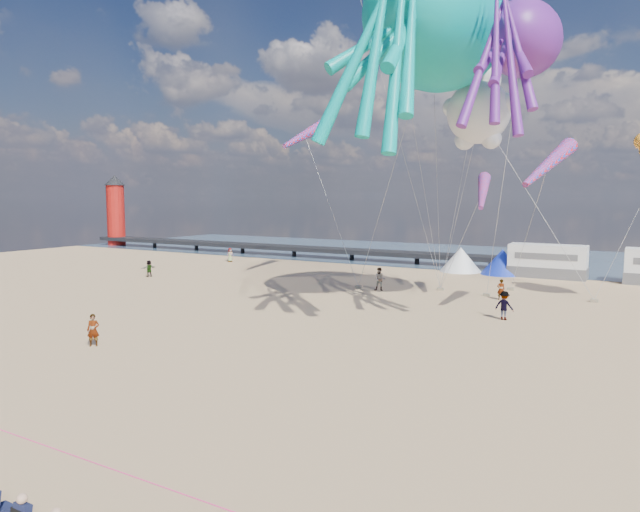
{
  "coord_description": "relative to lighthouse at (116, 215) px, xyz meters",
  "views": [
    {
      "loc": [
        14.02,
        -14.88,
        7.37
      ],
      "look_at": [
        1.85,
        6.0,
        4.83
      ],
      "focal_mm": 32.0,
      "sensor_mm": 36.0,
      "label": 1
    }
  ],
  "objects": [
    {
      "name": "ground",
      "position": [
        56.0,
        -44.0,
        -4.5
      ],
      "size": [
        120.0,
        120.0,
        0.0
      ],
      "primitive_type": "plane",
      "color": "tan",
      "rests_on": "ground"
    },
    {
      "name": "water",
      "position": [
        56.0,
        11.0,
        -4.48
      ],
      "size": [
        120.0,
        120.0,
        0.0
      ],
      "primitive_type": "plane",
      "color": "#37516A",
      "rests_on": "ground"
    },
    {
      "name": "pier",
      "position": [
        28.0,
        0.0,
        -3.5
      ],
      "size": [
        60.0,
        3.0,
        0.5
      ],
      "primitive_type": "cube",
      "color": "black",
      "rests_on": "ground"
    },
    {
      "name": "lighthouse",
      "position": [
        0.0,
        0.0,
        0.0
      ],
      "size": [
        2.6,
        2.6,
        9.0
      ],
      "primitive_type": "cylinder",
      "color": "#A5140F",
      "rests_on": "ground"
    },
    {
      "name": "motorhome_0",
      "position": [
        62.0,
        -4.0,
        -3.0
      ],
      "size": [
        6.6,
        2.5,
        3.0
      ],
      "primitive_type": "cube",
      "color": "silver",
      "rests_on": "ground"
    },
    {
      "name": "tent_white",
      "position": [
        54.0,
        -4.0,
        -3.3
      ],
      "size": [
        4.0,
        4.0,
        2.4
      ],
      "primitive_type": "cone",
      "color": "white",
      "rests_on": "ground"
    },
    {
      "name": "tent_blue",
      "position": [
        58.0,
        -4.0,
        -3.3
      ],
      "size": [
        4.0,
        4.0,
        2.4
      ],
      "primitive_type": "cone",
      "color": "#1933CC",
      "rests_on": "ground"
    },
    {
      "name": "rope_line",
      "position": [
        56.0,
        -49.0,
        -4.48
      ],
      "size": [
        34.0,
        0.03,
        0.03
      ],
      "primitive_type": "cylinder",
      "rotation": [
        0.0,
        1.57,
        0.0
      ],
      "color": "#F2338C",
      "rests_on": "ground"
    },
    {
      "name": "standing_person",
      "position": [
        46.5,
        -40.74,
        -3.7
      ],
      "size": [
        0.7,
        0.66,
        1.6
      ],
      "primitive_type": "imported",
      "rotation": [
        0.0,
        0.0,
        0.66
      ],
      "color": "tan",
      "rests_on": "ground"
    },
    {
      "name": "beachgoer_1",
      "position": [
        51.87,
        -18.45,
        -3.59
      ],
      "size": [
        1.0,
        0.77,
        1.82
      ],
      "primitive_type": "imported",
      "rotation": [
        0.0,
        0.0,
        0.23
      ],
      "color": "#7F6659",
      "rests_on": "ground"
    },
    {
      "name": "beachgoer_2",
      "position": [
        62.66,
        -24.36,
        -3.63
      ],
      "size": [
        0.94,
        0.78,
        1.74
      ],
      "primitive_type": "imported",
      "rotation": [
        0.0,
        0.0,
        2.98
      ],
      "color": "#7F6659",
      "rests_on": "ground"
    },
    {
      "name": "beachgoer_4",
      "position": [
        30.3,
        -21.96,
        -3.74
      ],
      "size": [
        0.51,
        0.94,
        1.52
      ],
      "primitive_type": "imported",
      "rotation": [
        0.0,
        0.0,
        4.55
      ],
      "color": "#7F6659",
      "rests_on": "ground"
    },
    {
      "name": "beachgoer_5",
      "position": [
        60.96,
        -17.66,
        -3.76
      ],
      "size": [
        1.43,
        1.02,
        1.49
      ],
      "primitive_type": "imported",
      "rotation": [
        0.0,
        0.0,
        3.61
      ],
      "color": "#7F6659",
      "rests_on": "ground"
    },
    {
      "name": "beachgoer_6",
      "position": [
        29.07,
        -8.77,
        -3.72
      ],
      "size": [
        0.61,
        0.68,
        1.55
      ],
      "primitive_type": "imported",
      "rotation": [
        0.0,
        0.0,
        1.04
      ],
      "color": "#7F6659",
      "rests_on": "ground"
    },
    {
      "name": "sandbag_a",
      "position": [
        49.87,
        -18.19,
        -4.39
      ],
      "size": [
        0.5,
        0.35,
        0.22
      ],
      "primitive_type": "cube",
      "color": "gray",
      "rests_on": "ground"
    },
    {
      "name": "sandbag_b",
      "position": [
        59.72,
        -16.68,
        -4.39
      ],
      "size": [
        0.5,
        0.35,
        0.22
      ],
      "primitive_type": "cube",
      "color": "gray",
      "rests_on": "ground"
    },
    {
      "name": "sandbag_c",
      "position": [
        66.83,
        -15.3,
        -4.39
      ],
      "size": [
        0.5,
        0.35,
        0.22
      ],
      "primitive_type": "cube",
      "color": "gray",
      "rests_on": "ground"
    },
    {
      "name": "sandbag_d",
      "position": [
        60.7,
        -13.11,
        -4.39
      ],
      "size": [
        0.5,
        0.35,
        0.22
      ],
      "primitive_type": "cube",
      "color": "gray",
      "rests_on": "ground"
    },
    {
      "name": "sandbag_e",
      "position": [
        55.94,
        -15.91,
        -4.39
      ],
      "size": [
        0.5,
        0.35,
        0.22
      ],
      "primitive_type": "cube",
      "color": "gray",
      "rests_on": "ground"
    },
    {
      "name": "kite_octopus_teal",
      "position": [
        58.39,
        -25.23,
        13.13
      ],
      "size": [
        9.39,
        13.86,
        14.59
      ],
      "primitive_type": null,
      "rotation": [
        0.0,
        0.0,
        -0.34
      ],
      "color": "#039993"
    },
    {
      "name": "kite_octopus_purple",
      "position": [
        63.13,
        -24.02,
        11.76
      ],
      "size": [
        6.52,
        10.02,
        10.58
      ],
      "primitive_type": null,
      "rotation": [
        0.0,
        0.0,
        0.3
      ],
      "color": "#5F1F83"
    },
    {
      "name": "kite_panda",
      "position": [
        59.6,
        -19.91,
        8.46
      ],
      "size": [
        5.22,
        4.94,
        7.16
      ],
      "primitive_type": null,
      "rotation": [
        0.0,
        0.0,
        -0.03
      ],
      "color": "silver"
    },
    {
      "name": "windsock_left",
      "position": [
        43.31,
        -15.7,
        8.21
      ],
      "size": [
        1.31,
        7.18,
        7.15
      ],
      "primitive_type": null,
      "rotation": [
        0.0,
        0.0,
        0.03
      ],
      "color": "red"
    },
    {
      "name": "windsock_mid",
      "position": [
        64.65,
        -23.3,
        4.72
      ],
      "size": [
        2.7,
        5.82,
        5.79
      ],
      "primitive_type": null,
      "rotation": [
        0.0,
        0.0,
        -0.31
      ],
      "color": "red"
    },
    {
      "name": "windsock_right",
      "position": [
        59.74,
        -18.77,
        3.15
      ],
      "size": [
        1.8,
        4.62,
        4.53
      ],
      "primitive_type": null,
      "rotation": [
        0.0,
        0.0,
        0.2
      ],
      "color": "red"
    }
  ]
}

